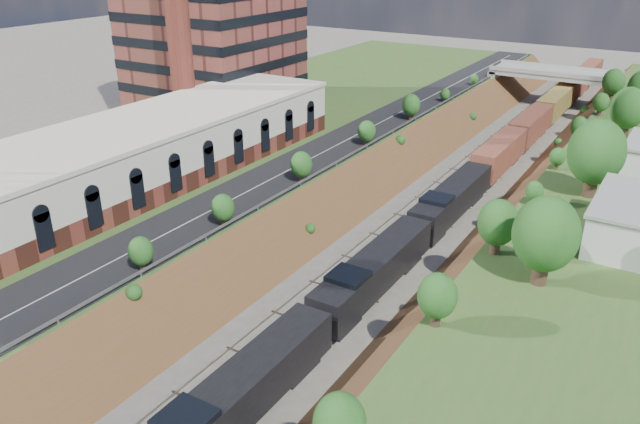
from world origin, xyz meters
TOP-DOWN VIEW (x-y plane):
  - platform_left at (-33.00, 60.00)m, footprint 44.00×180.00m
  - embankment_left at (-11.00, 60.00)m, footprint 10.00×180.00m
  - embankment_right at (11.00, 60.00)m, footprint 10.00×180.00m
  - rail_left_track at (-2.60, 60.00)m, footprint 1.58×180.00m
  - rail_right_track at (2.60, 60.00)m, footprint 1.58×180.00m
  - road at (-15.50, 60.00)m, footprint 8.00×180.00m
  - guardrail at (-11.40, 59.80)m, footprint 0.10×171.00m
  - commercial_building at (-28.00, 38.00)m, footprint 14.30×62.30m
  - overpass at (0.00, 122.00)m, footprint 24.50×8.30m
  - tree_right_large at (17.00, 40.00)m, footprint 5.25×5.25m
  - tree_left_crest at (-11.80, 20.00)m, footprint 2.45×2.45m
  - freight_train at (2.60, 84.59)m, footprint 3.21×146.14m

SIDE VIEW (x-z plane):
  - embankment_left at x=-11.00m, z-range -5.00..5.00m
  - embankment_right at x=11.00m, z-range -5.00..5.00m
  - rail_left_track at x=-2.60m, z-range 0.00..0.18m
  - rail_right_track at x=2.60m, z-range 0.00..0.18m
  - platform_left at x=-33.00m, z-range 0.00..5.00m
  - freight_train at x=2.60m, z-range 0.32..5.07m
  - overpass at x=0.00m, z-range 1.22..8.62m
  - road at x=-15.50m, z-range 5.00..5.10m
  - guardrail at x=-11.40m, z-range 5.20..5.90m
  - tree_left_crest at x=-11.80m, z-range 5.26..8.82m
  - commercial_building at x=-28.00m, z-range 5.01..12.01m
  - tree_right_large at x=17.00m, z-range 5.58..13.19m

